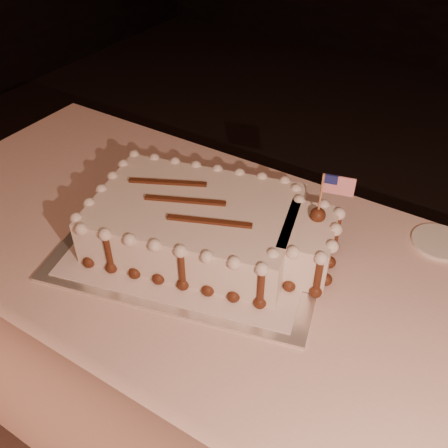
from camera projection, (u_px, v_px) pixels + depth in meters
The scene contains 6 objects.
room_shell at pixel (95, 227), 0.25m from camera, with size 6.10×8.10×2.90m.
banquet_table at pixel (322, 406), 1.29m from camera, with size 2.40×0.80×0.75m, color beige.
cake_board at pixel (196, 242), 1.21m from camera, with size 0.62×0.46×0.01m, color silver.
doily at pixel (196, 240), 1.21m from camera, with size 0.55×0.42×0.00m, color silver.
sheet_cake at pixel (208, 225), 1.17m from camera, with size 0.61×0.42×0.23m.
side_plate at pixel (439, 242), 1.21m from camera, with size 0.13×0.13×0.01m, color silver.
Camera 1 is at (0.16, -0.13, 1.56)m, focal length 40.00 mm.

